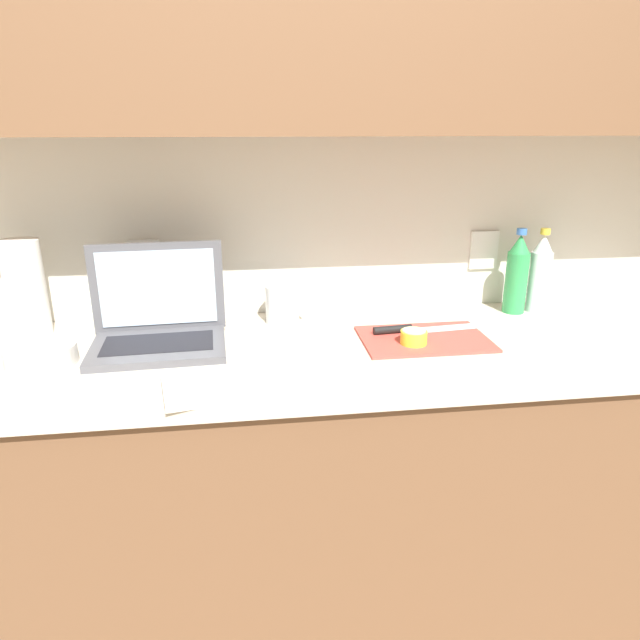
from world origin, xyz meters
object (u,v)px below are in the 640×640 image
at_px(cutting_board, 424,339).
at_px(bottle_green_soda, 517,275).
at_px(knife, 408,329).
at_px(bottle_oil_tall, 540,274).
at_px(laptop, 158,322).
at_px(measuring_cup, 282,304).
at_px(lemon_half_cut, 414,337).
at_px(paper_towel_roll, 25,289).
at_px(bowl_white, 41,355).

xyz_separation_m(cutting_board, bottle_green_soda, (0.35, 0.20, 0.12)).
relative_size(knife, bottle_oil_tall, 1.19).
xyz_separation_m(laptop, measuring_cup, (0.34, 0.13, -0.01)).
xyz_separation_m(lemon_half_cut, bottle_green_soda, (0.40, 0.24, 0.09)).
distance_m(measuring_cup, paper_towel_roll, 0.71).
relative_size(bottle_oil_tall, paper_towel_roll, 0.97).
distance_m(knife, bowl_white, 0.95).
distance_m(lemon_half_cut, bowl_white, 0.94).
distance_m(cutting_board, bottle_oil_tall, 0.49).
height_order(laptop, knife, laptop).
relative_size(cutting_board, knife, 1.11).
bearing_deg(cutting_board, bottle_green_soda, 30.03).
distance_m(laptop, bowl_white, 0.29).
distance_m(laptop, paper_towel_roll, 0.39).
bearing_deg(lemon_half_cut, bowl_white, 179.26).
height_order(knife, bottle_green_soda, bottle_green_soda).
height_order(knife, bowl_white, bowl_white).
relative_size(bottle_oil_tall, measuring_cup, 2.22).
bearing_deg(laptop, cutting_board, -8.45).
xyz_separation_m(lemon_half_cut, bowl_white, (-0.94, 0.01, -0.00)).
bearing_deg(bowl_white, lemon_half_cut, -0.74).
bearing_deg(cutting_board, measuring_cup, 151.16).
distance_m(measuring_cup, bowl_white, 0.65).
distance_m(laptop, lemon_half_cut, 0.68).
bearing_deg(paper_towel_roll, laptop, -18.54).
relative_size(lemon_half_cut, bottle_oil_tall, 0.27).
bearing_deg(cutting_board, knife, 123.52).
distance_m(bottle_green_soda, bottle_oil_tall, 0.08).
relative_size(knife, bottle_green_soda, 1.18).
xyz_separation_m(knife, bowl_white, (-0.95, -0.08, 0.01)).
bearing_deg(measuring_cup, bowl_white, -159.27).
xyz_separation_m(laptop, bottle_green_soda, (1.06, 0.13, 0.06)).
bearing_deg(measuring_cup, lemon_half_cut, -36.47).
bearing_deg(bottle_green_soda, knife, -158.17).
height_order(cutting_board, bowl_white, bowl_white).
height_order(bottle_green_soda, bottle_oil_tall, bottle_green_soda).
xyz_separation_m(measuring_cup, bowl_white, (-0.61, -0.23, -0.03)).
bearing_deg(bottle_oil_tall, lemon_half_cut, -152.74).
xyz_separation_m(lemon_half_cut, bottle_oil_tall, (0.47, 0.24, 0.09)).
bearing_deg(bottle_green_soda, measuring_cup, 179.98).
relative_size(knife, measuring_cup, 2.63).
bearing_deg(paper_towel_roll, lemon_half_cut, -12.67).
distance_m(laptop, bottle_oil_tall, 1.15).
height_order(laptop, bowl_white, laptop).
xyz_separation_m(laptop, bowl_white, (-0.27, -0.10, -0.04)).
distance_m(cutting_board, measuring_cup, 0.43).
bearing_deg(bowl_white, paper_towel_roll, 112.44).
distance_m(bottle_oil_tall, paper_towel_roll, 1.50).
distance_m(lemon_half_cut, bottle_oil_tall, 0.54).
bearing_deg(knife, lemon_half_cut, -101.51).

